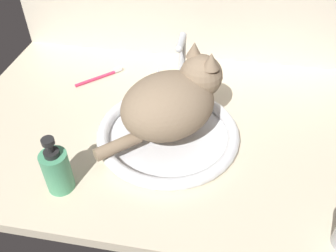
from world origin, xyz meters
The scene contains 7 objects.
countertop centered at (0.00, 0.00, 1.50)cm, with size 117.38×74.73×3.00cm, color beige.
backsplash_wall centered at (0.00, 38.57, 15.49)cm, with size 117.38×2.40×30.99cm, color beige.
sink_basin centered at (0.83, -4.75, 4.41)cm, with size 37.68×37.68×3.15cm.
faucet centered at (0.83, 19.04, 10.19)cm, with size 18.09×10.59×18.15cm.
cat centered at (2.20, -3.46, 14.58)cm, with size 31.62×31.21×20.62cm.
soap_pump_bottle centered at (-20.60, -25.34, 8.71)cm, with size 6.13×6.13×15.20cm.
toothbrush centered at (-25.69, 18.71, 3.63)cm, with size 12.54×12.30×1.70cm.
Camera 1 is at (12.74, -71.99, 68.45)cm, focal length 37.81 mm.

